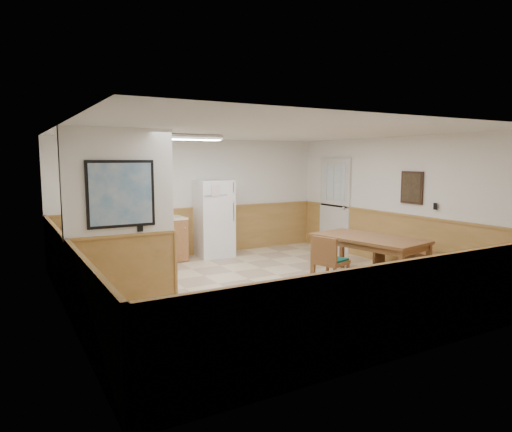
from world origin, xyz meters
TOP-DOWN VIEW (x-y plane):
  - ground at (0.00, 0.00)m, footprint 6.00×6.00m
  - ceiling at (0.00, 0.00)m, footprint 6.00×6.00m
  - back_wall at (0.00, 3.00)m, footprint 6.00×0.02m
  - right_wall at (3.00, 0.00)m, footprint 0.02×6.00m
  - left_wall at (-3.00, 0.00)m, footprint 0.02×6.00m
  - wainscot_back at (0.00, 2.98)m, footprint 6.00×0.04m
  - wainscot_right at (2.98, 0.00)m, footprint 0.04×6.00m
  - wainscot_left at (-2.98, 0.00)m, footprint 0.04×6.00m
  - partition_wall at (-2.25, 0.19)m, footprint 1.50×0.20m
  - kitchen_counter at (-1.21, 2.68)m, footprint 2.20×0.61m
  - exterior_door at (2.96, 1.90)m, footprint 0.07×1.02m
  - kitchen_window at (-2.10, 2.98)m, footprint 0.80×0.04m
  - wall_painting at (2.97, -0.30)m, footprint 0.04×0.50m
  - fluorescent_fixture at (-0.80, 1.30)m, footprint 1.20×0.30m
  - refrigerator at (0.28, 2.63)m, footprint 0.76×0.74m
  - dining_table at (1.76, -0.48)m, footprint 1.30×2.04m
  - dining_bench at (2.68, -0.57)m, footprint 0.49×1.48m
  - dining_chair at (0.82, -0.56)m, footprint 0.73×0.60m
  - fire_extinguisher at (-0.71, 2.68)m, footprint 0.10×0.10m
  - soap_bottle at (-2.28, 2.68)m, footprint 0.08×0.08m

SIDE VIEW (x-z plane):
  - ground at x=0.00m, z-range 0.00..0.00m
  - dining_bench at x=2.68m, z-range 0.11..0.56m
  - kitchen_counter at x=-1.21m, z-range -0.04..0.96m
  - dining_chair at x=0.82m, z-range 0.07..0.92m
  - wainscot_back at x=0.00m, z-range 0.00..1.00m
  - wainscot_right at x=2.98m, z-range 0.00..1.00m
  - wainscot_left at x=-2.98m, z-range 0.00..1.00m
  - dining_table at x=1.76m, z-range 0.29..1.04m
  - refrigerator at x=0.28m, z-range 0.00..1.63m
  - soap_bottle at x=-2.28m, z-range 0.90..1.11m
  - exterior_door at x=2.96m, z-range -0.02..2.13m
  - fire_extinguisher at x=-0.71m, z-range 0.88..1.28m
  - partition_wall at x=-2.25m, z-range -0.02..2.48m
  - back_wall at x=0.00m, z-range 0.00..2.50m
  - right_wall at x=3.00m, z-range 0.00..2.50m
  - left_wall at x=-3.00m, z-range 0.00..2.50m
  - kitchen_window at x=-2.10m, z-range 1.05..2.05m
  - wall_painting at x=2.97m, z-range 1.25..1.85m
  - fluorescent_fixture at x=-0.80m, z-range 2.40..2.49m
  - ceiling at x=0.00m, z-range 2.49..2.51m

